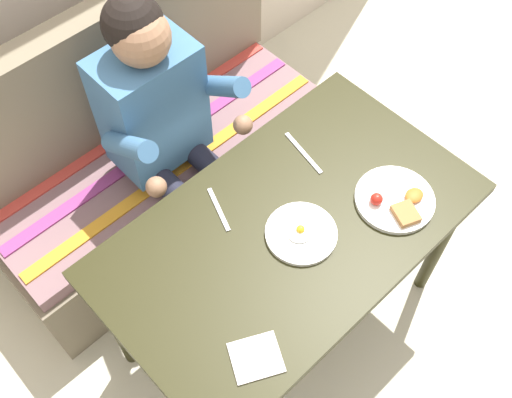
{
  "coord_description": "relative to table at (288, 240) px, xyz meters",
  "views": [
    {
      "loc": [
        -0.73,
        -0.63,
        2.34
      ],
      "look_at": [
        0.0,
        0.15,
        0.72
      ],
      "focal_mm": 42.59,
      "sensor_mm": 36.0,
      "label": 1
    }
  ],
  "objects": [
    {
      "name": "fork",
      "position": [
        -0.12,
        0.2,
        0.08
      ],
      "size": [
        0.07,
        0.16,
        0.0
      ],
      "primitive_type": "cube",
      "rotation": [
        0.0,
        0.0,
        -0.36
      ],
      "color": "silver",
      "rests_on": "table"
    },
    {
      "name": "knife",
      "position": [
        0.24,
        0.17,
        0.08
      ],
      "size": [
        0.05,
        0.2,
        0.0
      ],
      "primitive_type": "cube",
      "rotation": [
        0.0,
        0.0,
        -0.18
      ],
      "color": "silver",
      "rests_on": "table"
    },
    {
      "name": "person",
      "position": [
        -0.02,
        0.59,
        0.09
      ],
      "size": [
        0.45,
        0.61,
        1.21
      ],
      "color": "teal",
      "rests_on": "ground"
    },
    {
      "name": "napkin",
      "position": [
        -0.36,
        -0.23,
        0.09
      ],
      "size": [
        0.17,
        0.17,
        0.01
      ],
      "primitive_type": "cube",
      "rotation": [
        0.0,
        0.0,
        -0.47
      ],
      "color": "silver",
      "rests_on": "table"
    },
    {
      "name": "plate_breakfast",
      "position": [
        0.31,
        -0.17,
        0.09
      ],
      "size": [
        0.25,
        0.25,
        0.05
      ],
      "color": "white",
      "rests_on": "table"
    },
    {
      "name": "couch",
      "position": [
        0.0,
        0.76,
        -0.32
      ],
      "size": [
        1.44,
        0.56,
        1.0
      ],
      "color": "#746853",
      "rests_on": "ground"
    },
    {
      "name": "plate_eggs",
      "position": [
        0.01,
        -0.04,
        0.09
      ],
      "size": [
        0.22,
        0.22,
        0.04
      ],
      "color": "white",
      "rests_on": "table"
    },
    {
      "name": "ground_plane",
      "position": [
        0.0,
        0.0,
        -0.65
      ],
      "size": [
        8.0,
        8.0,
        0.0
      ],
      "primitive_type": "plane",
      "color": "beige"
    },
    {
      "name": "table",
      "position": [
        0.0,
        0.0,
        0.0
      ],
      "size": [
        1.2,
        0.7,
        0.73
      ],
      "color": "black",
      "rests_on": "ground"
    }
  ]
}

